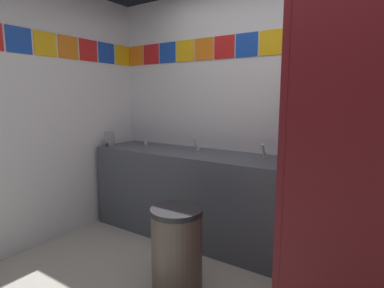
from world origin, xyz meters
name	(u,v)px	position (x,y,z in m)	size (l,w,h in m)	color
wall_back	(282,116)	(0.00, 1.51, 1.26)	(3.85, 0.09, 2.51)	silver
wall_side	(9,117)	(-1.96, 0.00, 1.26)	(0.09, 2.94, 2.51)	silver
vanity_counter	(192,193)	(-0.79, 1.17, 0.45)	(2.16, 0.60, 0.88)	#4C515B
faucet_left	(144,140)	(-1.51, 1.26, 0.94)	(0.04, 0.10, 0.14)	silver
faucet_center	(197,146)	(-0.79, 1.26, 0.94)	(0.04, 0.10, 0.14)	silver
faucet_right	(264,153)	(-0.07, 1.26, 0.94)	(0.04, 0.10, 0.14)	silver
soap_dispenser	(109,139)	(-1.79, 0.99, 0.96)	(0.09, 0.09, 0.16)	gray
stall_divider	(330,174)	(0.60, 0.56, 0.98)	(0.92, 1.32, 1.96)	maroon
trash_bin	(177,249)	(-0.39, 0.35, 0.32)	(0.39, 0.39, 0.63)	brown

